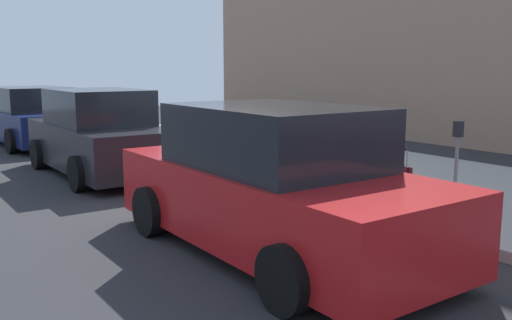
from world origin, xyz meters
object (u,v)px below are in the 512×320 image
Objects in this scene: suitcase_red_3 at (318,166)px; suitcase_black_8 at (234,143)px; parked_car_red_0 at (274,185)px; parking_meter at (457,153)px; suitcase_silver_5 at (279,153)px; fire_hydrant at (211,137)px; suitcase_maroon_7 at (244,151)px; suitcase_maroon_0 at (398,183)px; bollard_post at (191,137)px; suitcase_black_1 at (369,170)px; suitcase_olive_4 at (297,161)px; parked_car_charcoal_1 at (99,135)px; suitcase_navy_6 at (261,152)px; suitcase_teal_2 at (341,172)px; parked_car_navy_2 at (32,118)px.

suitcase_black_8 is at bearing -1.90° from suitcase_red_3.
parking_meter is at bearing -97.04° from parked_car_red_0.
suitcase_silver_5 is 2.61m from fire_hydrant.
suitcase_maroon_7 is 0.73× the size of fire_hydrant.
suitcase_maroon_0 reaches higher than bollard_post.
suitcase_olive_4 is (1.75, 0.07, -0.08)m from suitcase_black_1.
parking_meter is at bearing -154.58° from parked_car_charcoal_1.
suitcase_navy_6 is 1.14m from suitcase_black_8.
suitcase_silver_5 reaches higher than suitcase_olive_4.
suitcase_olive_4 is 3.24m from fire_hydrant.
parked_car_navy_2 is at bearing 15.54° from suitcase_teal_2.
parked_car_charcoal_1 reaches higher than parking_meter.
suitcase_maroon_0 is at bearing -179.08° from suitcase_navy_6.
suitcase_black_1 is 1.24× the size of suitcase_olive_4.
parking_meter is at bearing -176.46° from suitcase_silver_5.
suitcase_maroon_0 is 2.94m from suitcase_silver_5.
suitcase_olive_4 is 0.81× the size of suitcase_silver_5.
parking_meter is at bearing -166.64° from suitcase_maroon_0.
suitcase_teal_2 is at bearing 178.48° from suitcase_black_8.
parked_car_navy_2 is at bearing 16.44° from suitcase_red_3.
suitcase_navy_6 is 3.28m from parked_car_charcoal_1.
suitcase_maroon_7 is (2.92, 0.02, 0.01)m from suitcase_teal_2.
suitcase_red_3 is at bearing 179.54° from fire_hydrant.
parked_car_navy_2 is (11.68, 2.96, -0.21)m from parking_meter.
suitcase_silver_5 is at bearing -6.62° from suitcase_olive_4.
bollard_post is at bearing 1.40° from suitcase_teal_2.
suitcase_black_1 is 1.51m from parking_meter.
suitcase_black_8 is at bearing -28.29° from parked_car_red_0.
parking_meter is 0.27× the size of parked_car_navy_2.
suitcase_silver_5 is at bearing -160.94° from parked_car_navy_2.
fire_hydrant reaches higher than bollard_post.
suitcase_teal_2 is at bearing -178.60° from bollard_post.
suitcase_navy_6 is at bearing -0.35° from suitcase_teal_2.
suitcase_olive_4 is at bearing 5.55° from parking_meter.
suitcase_red_3 is 3.81m from fire_hydrant.
bollard_post is at bearing 7.78° from suitcase_black_8.
suitcase_maroon_0 is 0.84× the size of suitcase_black_8.
suitcase_red_3 reaches higher than fire_hydrant.
suitcase_teal_2 is at bearing -147.36° from parked_car_charcoal_1.
suitcase_black_1 reaches higher than suitcase_red_3.
bollard_post is (2.15, 0.10, 0.09)m from suitcase_maroon_7.
parked_car_red_0 is (-1.67, 2.68, 0.41)m from suitcase_teal_2.
suitcase_black_8 reaches higher than suitcase_navy_6.
parked_car_charcoal_1 is at bearing -180.00° from parked_car_navy_2.
suitcase_maroon_7 is 0.13× the size of parked_car_red_0.
suitcase_red_3 is at bearing 0.48° from suitcase_teal_2.
suitcase_black_1 is 10.61m from parked_car_navy_2.
parked_car_charcoal_1 is (3.62, 2.68, 0.38)m from suitcase_red_3.
suitcase_maroon_7 is at bearing 0.48° from suitcase_teal_2.
parking_meter reaches higher than suitcase_navy_6.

